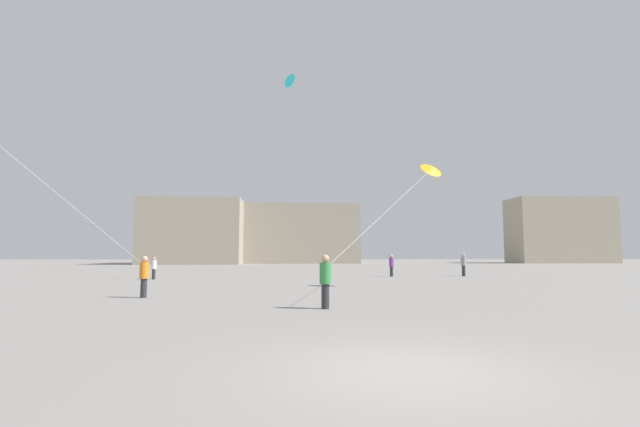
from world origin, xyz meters
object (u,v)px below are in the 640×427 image
person_in_purple (391,264)px  person_in_orange (144,275)px  kite_amber_diamond (431,170)px  person_in_green (325,279)px  building_right_hall (560,231)px  building_left_hall (197,233)px  person_in_white (154,267)px  person_in_grey (463,264)px  building_centre_hall (293,235)px  kite_cyan_diamond (287,84)px

person_in_purple → person_in_orange: size_ratio=1.02×
person_in_purple → kite_amber_diamond: bearing=-94.1°
person_in_green → building_right_hall: size_ratio=0.09×
building_left_hall → person_in_white: bearing=-81.6°
building_right_hall → person_in_grey: bearing=-128.4°
person_in_white → building_centre_hall: 60.02m
person_in_white → kite_amber_diamond: size_ratio=0.17×
person_in_orange → building_right_hall: 91.15m
person_in_purple → building_right_hall: 69.52m
kite_amber_diamond → building_left_hall: size_ratio=0.53×
person_in_grey → building_right_hall: bearing=-150.7°
person_in_white → building_centre_hall: building_centre_hall is taller
person_in_grey → building_centre_hall: bearing=-99.0°
person_in_purple → building_right_hall: size_ratio=0.09×
building_right_hall → building_centre_hall: bearing=175.1°
person_in_green → building_centre_hall: size_ratio=0.07×
person_in_purple → person_in_grey: bearing=-2.5°
building_centre_hall → building_right_hall: building_right_hall is taller
person_in_purple → building_centre_hall: size_ratio=0.07×
person_in_orange → kite_cyan_diamond: size_ratio=0.13×
person_in_purple → person_in_green: bearing=-110.2°
person_in_grey → building_right_hall: 65.80m
person_in_grey → person_in_orange: size_ratio=1.07×
person_in_green → kite_cyan_diamond: bearing=-91.9°
building_centre_hall → person_in_orange: bearing=-95.3°
person_in_green → kite_amber_diamond: bearing=-134.0°
kite_cyan_diamond → person_in_orange: bearing=-118.5°
kite_cyan_diamond → building_centre_hall: size_ratio=0.49×
person_in_grey → person_in_green: 24.28m
person_in_orange → kite_cyan_diamond: 17.24m
building_left_hall → building_centre_hall: (18.00, 6.47, -0.06)m
kite_cyan_diamond → person_in_grey: bearing=22.2°
person_in_orange → building_centre_hall: 72.87m
person_in_grey → person_in_purple: 5.87m
person_in_grey → building_right_hall: size_ratio=0.09×
person_in_grey → person_in_orange: person_in_grey is taller
person_in_white → building_centre_hall: bearing=-13.7°
person_in_grey → kite_amber_diamond: 14.54m
kite_amber_diamond → building_left_hall: building_left_hall is taller
kite_amber_diamond → building_centre_hall: (-6.84, 67.95, -0.62)m
person_in_white → building_right_hall: (64.29, 54.27, 5.66)m
kite_amber_diamond → building_left_hall: bearing=112.0°
kite_amber_diamond → person_in_green: bearing=-126.7°
kite_cyan_diamond → building_left_hall: bearing=107.1°
person_in_orange → building_left_hall: size_ratio=0.10×
person_in_white → person_in_purple: size_ratio=0.91×
person_in_orange → building_centre_hall: size_ratio=0.07×
building_centre_hall → building_right_hall: bearing=-4.9°
person_in_purple → building_right_hall: building_right_hall is taller
building_left_hall → person_in_grey: bearing=-57.8°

